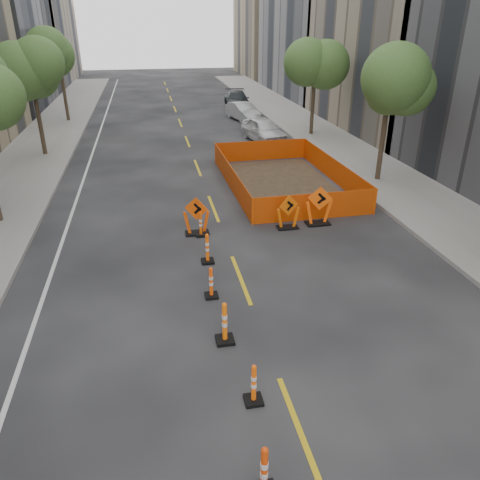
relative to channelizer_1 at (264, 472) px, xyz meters
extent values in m
plane|color=black|center=(1.02, 3.16, -0.56)|extent=(140.00, 140.00, 0.00)
cube|color=gray|center=(10.02, 15.16, -0.48)|extent=(4.00, 90.00, 0.15)
cube|color=gray|center=(18.02, 26.96, 6.44)|extent=(12.00, 16.00, 14.00)
cube|color=tan|center=(18.02, 61.76, 7.44)|extent=(12.00, 14.00, 16.00)
cylinder|color=#382B1E|center=(-7.38, 23.16, 1.02)|extent=(0.24, 0.24, 3.15)
sphere|color=#315B27|center=(-7.38, 23.16, 3.99)|extent=(2.80, 2.80, 2.80)
cylinder|color=#382B1E|center=(-7.38, 33.16, 1.02)|extent=(0.24, 0.24, 3.15)
sphere|color=#315B27|center=(-7.38, 33.16, 3.99)|extent=(2.80, 2.80, 2.80)
cylinder|color=#382B1E|center=(9.42, 15.16, 1.02)|extent=(0.24, 0.24, 3.15)
sphere|color=#315B27|center=(9.42, 15.16, 3.99)|extent=(2.80, 2.80, 2.80)
cylinder|color=#382B1E|center=(9.42, 25.16, 1.02)|extent=(0.24, 0.24, 3.15)
sphere|color=#315B27|center=(9.42, 25.16, 3.99)|extent=(2.80, 2.80, 2.80)
imported|color=white|center=(5.89, 24.18, 0.19)|extent=(2.53, 4.63, 1.49)
imported|color=#B1B3B7|center=(5.92, 31.29, 0.10)|extent=(2.30, 4.22, 1.32)
imported|color=black|center=(6.42, 36.38, 0.16)|extent=(2.50, 5.16, 1.45)
camera|label=1|loc=(-1.40, -5.10, 6.75)|focal=35.00mm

